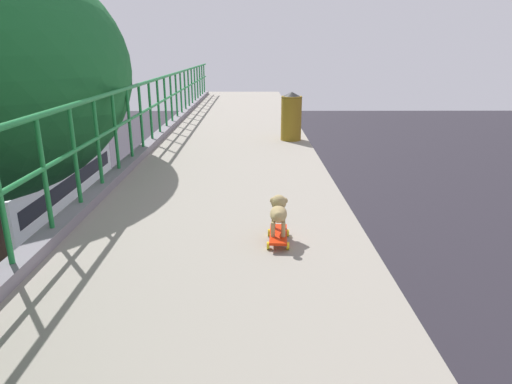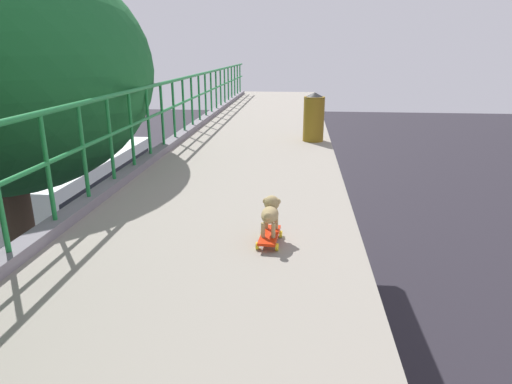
{
  "view_description": "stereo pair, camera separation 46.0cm",
  "coord_description": "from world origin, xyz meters",
  "px_view_note": "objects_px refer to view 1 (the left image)",
  "views": [
    {
      "loc": [
        1.58,
        -1.28,
        8.05
      ],
      "look_at": [
        1.61,
        3.1,
        6.63
      ],
      "focal_mm": 31.05,
      "sensor_mm": 36.0,
      "label": 1
    },
    {
      "loc": [
        2.04,
        -1.26,
        8.05
      ],
      "look_at": [
        1.61,
        3.1,
        6.63
      ],
      "focal_mm": 31.05,
      "sensor_mm": 36.0,
      "label": 2
    }
  ],
  "objects_px": {
    "toy_skateboard": "(278,235)",
    "litter_bin": "(291,116)",
    "small_dog": "(279,211)",
    "city_bus": "(48,190)",
    "car_blue_fifth": "(34,337)"
  },
  "relations": [
    {
      "from": "city_bus",
      "to": "litter_bin",
      "type": "relative_size",
      "value": 12.23
    },
    {
      "from": "toy_skateboard",
      "to": "litter_bin",
      "type": "xyz_separation_m",
      "value": [
        0.5,
        4.71,
        0.39
      ]
    },
    {
      "from": "city_bus",
      "to": "toy_skateboard",
      "type": "distance_m",
      "value": 19.52
    },
    {
      "from": "car_blue_fifth",
      "to": "toy_skateboard",
      "type": "distance_m",
      "value": 10.66
    },
    {
      "from": "car_blue_fifth",
      "to": "small_dog",
      "type": "relative_size",
      "value": 9.94
    },
    {
      "from": "city_bus",
      "to": "small_dog",
      "type": "relative_size",
      "value": 28.44
    },
    {
      "from": "litter_bin",
      "to": "toy_skateboard",
      "type": "bearing_deg",
      "value": -96.03
    },
    {
      "from": "litter_bin",
      "to": "city_bus",
      "type": "bearing_deg",
      "value": 132.03
    },
    {
      "from": "small_dog",
      "to": "city_bus",
      "type": "bearing_deg",
      "value": 121.41
    },
    {
      "from": "city_bus",
      "to": "toy_skateboard",
      "type": "xyz_separation_m",
      "value": [
        9.85,
        -16.19,
        4.71
      ]
    },
    {
      "from": "city_bus",
      "to": "litter_bin",
      "type": "xyz_separation_m",
      "value": [
        10.34,
        -11.48,
        5.1
      ]
    },
    {
      "from": "city_bus",
      "to": "car_blue_fifth",
      "type": "bearing_deg",
      "value": -68.92
    },
    {
      "from": "car_blue_fifth",
      "to": "toy_skateboard",
      "type": "height_order",
      "value": "toy_skateboard"
    },
    {
      "from": "small_dog",
      "to": "litter_bin",
      "type": "height_order",
      "value": "litter_bin"
    },
    {
      "from": "car_blue_fifth",
      "to": "litter_bin",
      "type": "relative_size",
      "value": 4.28
    }
  ]
}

